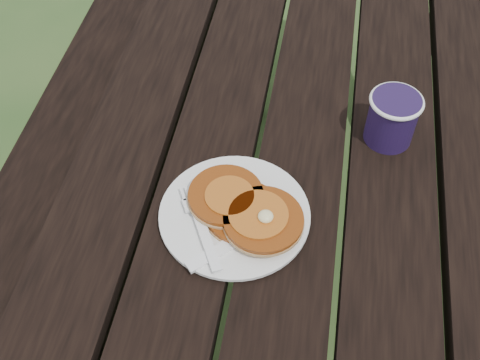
% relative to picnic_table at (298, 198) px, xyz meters
% --- Properties ---
extents(ground, '(60.00, 60.00, 0.00)m').
position_rel_picnic_table_xyz_m(ground, '(0.00, 0.00, -0.37)').
color(ground, '#2A471E').
rests_on(ground, ground).
extents(picnic_table, '(1.36, 1.80, 0.75)m').
position_rel_picnic_table_xyz_m(picnic_table, '(0.00, 0.00, 0.00)').
color(picnic_table, black).
rests_on(picnic_table, ground).
extents(plate, '(0.28, 0.28, 0.01)m').
position_rel_picnic_table_xyz_m(plate, '(-0.09, -0.35, 0.39)').
color(plate, white).
rests_on(plate, picnic_table).
extents(pancake_stack, '(0.18, 0.15, 0.04)m').
position_rel_picnic_table_xyz_m(pancake_stack, '(-0.07, -0.35, 0.41)').
color(pancake_stack, '#893D0F').
rests_on(pancake_stack, plate).
extents(knife, '(0.14, 0.14, 0.00)m').
position_rel_picnic_table_xyz_m(knife, '(-0.07, -0.39, 0.39)').
color(knife, white).
rests_on(knife, plate).
extents(fork, '(0.10, 0.16, 0.01)m').
position_rel_picnic_table_xyz_m(fork, '(-0.12, -0.41, 0.40)').
color(fork, white).
rests_on(fork, plate).
extents(coffee_cup, '(0.09, 0.09, 0.09)m').
position_rel_picnic_table_xyz_m(coffee_cup, '(0.14, -0.14, 0.43)').
color(coffee_cup, '#21133B').
rests_on(coffee_cup, picnic_table).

